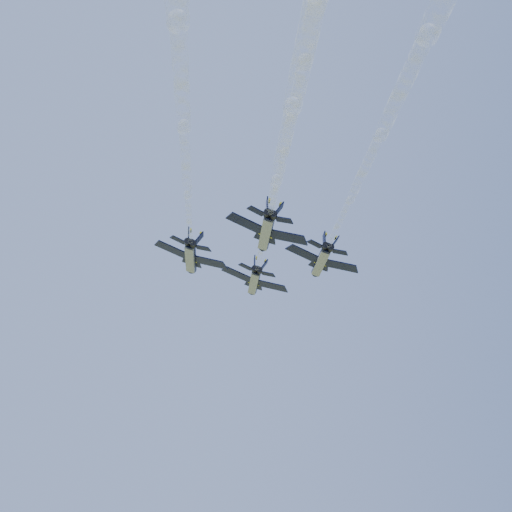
{
  "coord_description": "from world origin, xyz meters",
  "views": [
    {
      "loc": [
        -15.31,
        -104.2,
        63.7
      ],
      "look_at": [
        -2.16,
        -1.74,
        98.03
      ],
      "focal_mm": 50.0,
      "sensor_mm": 36.0,
      "label": 1
    }
  ],
  "objects": [
    {
      "name": "jet_slot",
      "position": [
        -2.47,
        -15.04,
        97.0
      ],
      "size": [
        11.1,
        14.85,
        4.43
      ],
      "rotation": [
        0.0,
        0.32,
        -0.06
      ],
      "color": "black"
    },
    {
      "name": "smoke_trail_lead",
      "position": [
        -5.02,
        -52.86,
        97.03
      ],
      "size": [
        7.11,
        81.4,
        2.87
      ],
      "rotation": [
        0.0,
        0.32,
        -0.06
      ],
      "color": "white"
    },
    {
      "name": "jet_lead",
      "position": [
        -1.11,
        8.62,
        97.0
      ],
      "size": [
        11.1,
        14.85,
        4.43
      ],
      "rotation": [
        0.0,
        0.32,
        -0.06
      ],
      "color": "black"
    },
    {
      "name": "jet_left",
      "position": [
        -12.08,
        -2.77,
        97.0
      ],
      "size": [
        11.1,
        14.85,
        4.43
      ],
      "rotation": [
        0.0,
        0.32,
        -0.06
      ],
      "color": "black"
    },
    {
      "name": "jet_right",
      "position": [
        7.58,
        -3.53,
        97.0
      ],
      "size": [
        11.1,
        14.85,
        4.43
      ],
      "rotation": [
        0.0,
        0.32,
        -0.06
      ],
      "color": "black"
    }
  ]
}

